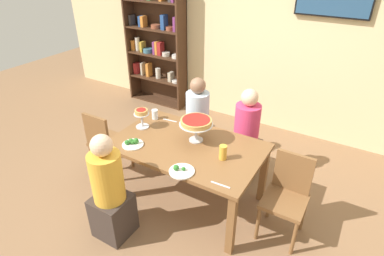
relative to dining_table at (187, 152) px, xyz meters
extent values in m
plane|color=#846042|center=(0.00, 0.00, -0.65)|extent=(12.00, 12.00, 0.00)
cube|color=beige|center=(0.00, 2.20, 0.75)|extent=(8.00, 0.12, 2.80)
cube|color=brown|center=(0.00, 0.00, 0.07)|extent=(1.57, 0.97, 0.04)
cube|color=brown|center=(-0.73, -0.42, -0.30)|extent=(0.07, 0.07, 0.70)
cube|color=brown|center=(0.73, -0.42, -0.30)|extent=(0.07, 0.07, 0.70)
cube|color=brown|center=(-0.73, 0.42, -0.30)|extent=(0.07, 0.07, 0.70)
cube|color=brown|center=(0.73, 0.42, -0.30)|extent=(0.07, 0.07, 0.70)
cube|color=#422819|center=(-2.39, 1.98, 0.45)|extent=(0.03, 0.30, 2.20)
cube|color=#422819|center=(-1.32, 1.98, 0.45)|extent=(0.03, 0.30, 2.20)
cube|color=#422819|center=(-1.86, 2.12, 0.45)|extent=(1.10, 0.02, 2.20)
cube|color=#422819|center=(-1.86, 1.98, -0.64)|extent=(1.04, 0.28, 0.02)
cube|color=#422819|center=(-1.86, 1.98, -0.20)|extent=(1.04, 0.28, 0.02)
cube|color=#422819|center=(-1.86, 1.98, 0.24)|extent=(1.04, 0.28, 0.02)
cube|color=#422819|center=(-1.86, 1.98, 0.68)|extent=(1.04, 0.28, 0.02)
cube|color=#422819|center=(-1.86, 1.98, 1.12)|extent=(1.04, 0.28, 0.02)
cube|color=maroon|center=(-2.32, 1.98, -0.09)|extent=(0.07, 0.13, 0.20)
cube|color=#B2A88E|center=(-2.17, 1.98, -0.07)|extent=(0.04, 0.11, 0.23)
cube|color=orange|center=(-2.04, 1.98, -0.07)|extent=(0.05, 0.13, 0.24)
cylinder|color=beige|center=(-1.83, 1.98, -0.10)|extent=(0.09, 0.09, 0.18)
cube|color=#B2A88E|center=(-1.55, 1.98, -0.11)|extent=(0.06, 0.13, 0.16)
cylinder|color=silver|center=(-1.43, 1.98, -0.17)|extent=(0.17, 0.17, 0.04)
cube|color=orange|center=(-2.33, 1.98, 0.34)|extent=(0.05, 0.13, 0.18)
cylinder|color=silver|center=(-2.26, 1.98, 0.37)|extent=(0.09, 0.09, 0.24)
cube|color=#B7932D|center=(-2.14, 1.98, 0.34)|extent=(0.05, 0.13, 0.18)
cylinder|color=#3D7084|center=(-2.03, 1.98, 0.29)|extent=(0.17, 0.17, 0.07)
cube|color=#7A3370|center=(-1.86, 1.98, 0.36)|extent=(0.04, 0.13, 0.22)
cube|color=orange|center=(-1.81, 1.98, 0.36)|extent=(0.05, 0.13, 0.23)
cube|color=maroon|center=(-1.75, 1.98, 0.36)|extent=(0.07, 0.13, 0.22)
cylinder|color=beige|center=(-1.64, 1.98, 0.28)|extent=(0.13, 0.13, 0.06)
cylinder|color=silver|center=(-1.42, 1.98, 0.28)|extent=(0.17, 0.17, 0.05)
cube|color=#3D3838|center=(-2.33, 1.98, 0.78)|extent=(0.04, 0.13, 0.17)
cube|color=navy|center=(-2.13, 1.98, 0.78)|extent=(0.04, 0.13, 0.17)
cube|color=orange|center=(-2.07, 1.98, 0.78)|extent=(0.05, 0.13, 0.18)
cylinder|color=brown|center=(-1.83, 1.98, 0.72)|extent=(0.15, 0.15, 0.06)
cube|color=navy|center=(-1.65, 1.98, 0.81)|extent=(0.07, 0.13, 0.24)
cylinder|color=brown|center=(-1.54, 1.98, 0.72)|extent=(0.13, 0.13, 0.06)
cube|color=#7A3370|center=(-1.42, 1.98, 0.81)|extent=(0.04, 0.13, 0.23)
cube|color=#7A3370|center=(-1.36, 1.98, 0.81)|extent=(0.07, 0.13, 0.23)
cube|color=#382D28|center=(0.35, 0.79, -0.43)|extent=(0.34, 0.34, 0.45)
cylinder|color=#D63866|center=(0.35, 0.79, 0.05)|extent=(0.30, 0.30, 0.50)
sphere|color=beige|center=(0.35, 0.79, 0.40)|extent=(0.20, 0.20, 0.20)
cube|color=#382D28|center=(-0.37, -0.79, -0.43)|extent=(0.34, 0.34, 0.45)
cylinder|color=gold|center=(-0.37, -0.79, 0.05)|extent=(0.30, 0.30, 0.50)
sphere|color=beige|center=(-0.37, -0.79, 0.40)|extent=(0.20, 0.20, 0.20)
cube|color=#382D28|center=(-0.33, 0.80, -0.43)|extent=(0.34, 0.34, 0.45)
cylinder|color=silver|center=(-0.33, 0.80, 0.05)|extent=(0.30, 0.30, 0.50)
sphere|color=#846047|center=(-0.33, 0.80, 0.40)|extent=(0.20, 0.20, 0.20)
cube|color=brown|center=(1.06, 0.03, -0.22)|extent=(0.40, 0.40, 0.04)
cube|color=brown|center=(1.06, 0.21, 0.01)|extent=(0.36, 0.04, 0.42)
cylinder|color=brown|center=(1.24, -0.14, -0.45)|extent=(0.04, 0.04, 0.41)
cylinder|color=brown|center=(0.89, -0.14, -0.45)|extent=(0.04, 0.04, 0.41)
cylinder|color=brown|center=(1.24, 0.21, -0.45)|extent=(0.04, 0.04, 0.41)
cylinder|color=brown|center=(0.89, 0.21, -0.45)|extent=(0.04, 0.04, 0.41)
cube|color=brown|center=(-1.11, -0.03, -0.22)|extent=(0.40, 0.40, 0.04)
cube|color=brown|center=(-1.11, -0.21, 0.01)|extent=(0.36, 0.04, 0.42)
cylinder|color=brown|center=(-1.28, 0.14, -0.45)|extent=(0.04, 0.04, 0.41)
cylinder|color=brown|center=(-0.93, 0.14, -0.45)|extent=(0.04, 0.04, 0.41)
cylinder|color=brown|center=(-1.28, -0.21, -0.45)|extent=(0.04, 0.04, 0.41)
cylinder|color=brown|center=(-0.93, -0.21, -0.45)|extent=(0.04, 0.04, 0.41)
cylinder|color=silver|center=(0.04, 0.12, 0.09)|extent=(0.15, 0.15, 0.01)
cylinder|color=silver|center=(0.04, 0.12, 0.19)|extent=(0.03, 0.03, 0.18)
cylinder|color=silver|center=(0.04, 0.12, 0.29)|extent=(0.35, 0.35, 0.01)
cylinder|color=tan|center=(0.04, 0.12, 0.31)|extent=(0.32, 0.32, 0.05)
cylinder|color=maroon|center=(0.04, 0.12, 0.34)|extent=(0.29, 0.29, 0.00)
cylinder|color=silver|center=(-0.63, 0.05, 0.09)|extent=(0.15, 0.15, 0.01)
cylinder|color=silver|center=(-0.63, 0.05, 0.18)|extent=(0.03, 0.03, 0.15)
cylinder|color=silver|center=(-0.63, 0.05, 0.26)|extent=(0.18, 0.18, 0.01)
cylinder|color=tan|center=(-0.63, 0.05, 0.28)|extent=(0.15, 0.15, 0.05)
cylinder|color=maroon|center=(-0.63, 0.05, 0.31)|extent=(0.11, 0.11, 0.00)
cylinder|color=white|center=(-0.48, -0.30, 0.10)|extent=(0.22, 0.22, 0.01)
sphere|color=#2D7028|center=(-0.52, -0.33, 0.13)|extent=(0.05, 0.05, 0.05)
sphere|color=#2D7028|center=(-0.50, -0.30, 0.13)|extent=(0.06, 0.06, 0.06)
sphere|color=#2D7028|center=(-0.48, -0.30, 0.12)|extent=(0.04, 0.04, 0.04)
sphere|color=#2D7028|center=(-0.46, -0.27, 0.13)|extent=(0.06, 0.06, 0.06)
cylinder|color=white|center=(0.20, -0.42, 0.10)|extent=(0.24, 0.24, 0.01)
sphere|color=#2D7028|center=(0.15, -0.43, 0.13)|extent=(0.05, 0.05, 0.05)
sphere|color=#2D7028|center=(0.21, -0.40, 0.12)|extent=(0.04, 0.04, 0.04)
cylinder|color=gold|center=(0.43, -0.04, 0.16)|extent=(0.08, 0.08, 0.15)
cylinder|color=white|center=(-0.63, 0.29, 0.15)|extent=(0.07, 0.07, 0.12)
cube|color=silver|center=(0.58, -0.40, 0.09)|extent=(0.18, 0.02, 0.00)
cube|color=silver|center=(-0.45, 0.34, 0.09)|extent=(0.18, 0.04, 0.00)
camera|label=1|loc=(1.45, -2.34, 1.88)|focal=29.41mm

